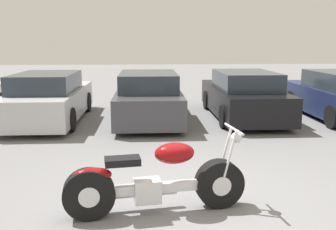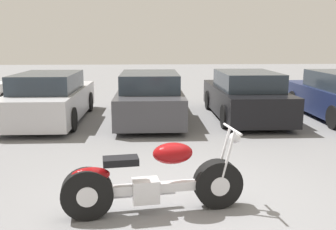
{
  "view_description": "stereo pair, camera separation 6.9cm",
  "coord_description": "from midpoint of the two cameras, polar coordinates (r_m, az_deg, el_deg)",
  "views": [
    {
      "loc": [
        -0.53,
        -4.77,
        2.21
      ],
      "look_at": [
        -0.12,
        1.98,
        0.85
      ],
      "focal_mm": 40.0,
      "sensor_mm": 36.0,
      "label": 1
    },
    {
      "loc": [
        -0.46,
        -4.78,
        2.21
      ],
      "look_at": [
        -0.12,
        1.98,
        0.85
      ],
      "focal_mm": 40.0,
      "sensor_mm": 36.0,
      "label": 2
    }
  ],
  "objects": [
    {
      "name": "parked_car_black",
      "position": [
        10.97,
        11.21,
        2.85
      ],
      "size": [
        1.8,
        4.34,
        1.35
      ],
      "color": "black",
      "rests_on": "ground_plane"
    },
    {
      "name": "parked_car_silver",
      "position": [
        10.79,
        -17.84,
        2.38
      ],
      "size": [
        1.8,
        4.34,
        1.35
      ],
      "color": "#BCBCC1",
      "rests_on": "ground_plane"
    },
    {
      "name": "motorcycle",
      "position": [
        4.89,
        -2.5,
        -10.12
      ],
      "size": [
        2.36,
        0.73,
        1.08
      ],
      "color": "black",
      "rests_on": "ground_plane"
    },
    {
      "name": "parked_car_dark_grey",
      "position": [
        10.47,
        -3.19,
        2.65
      ],
      "size": [
        1.8,
        4.34,
        1.35
      ],
      "color": "#3D3D42",
      "rests_on": "ground_plane"
    },
    {
      "name": "ground_plane",
      "position": [
        5.28,
        2.29,
        -13.36
      ],
      "size": [
        60.0,
        60.0,
        0.0
      ],
      "primitive_type": "plane",
      "color": "slate"
    }
  ]
}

